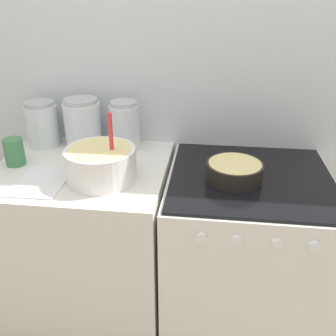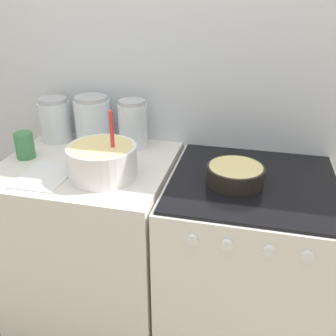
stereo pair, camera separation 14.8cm
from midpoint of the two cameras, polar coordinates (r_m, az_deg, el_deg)
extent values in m
cube|color=silver|center=(1.80, 5.03, 13.43)|extent=(4.48, 0.05, 2.40)
cube|color=silver|center=(1.90, -8.96, -11.43)|extent=(0.74, 0.66, 0.89)
cube|color=white|center=(1.80, 13.87, -14.67)|extent=(0.68, 0.66, 0.87)
cube|color=black|center=(1.55, 15.58, -2.10)|extent=(0.66, 0.63, 0.01)
cylinder|color=white|center=(1.31, 6.98, -10.96)|extent=(0.04, 0.02, 0.04)
cylinder|color=white|center=(1.30, 12.30, -11.53)|extent=(0.04, 0.02, 0.04)
cylinder|color=white|center=(1.31, 18.38, -12.05)|extent=(0.04, 0.02, 0.04)
cylinder|color=white|center=(1.33, 23.58, -12.40)|extent=(0.04, 0.02, 0.04)
cylinder|color=white|center=(1.51, -7.21, 0.95)|extent=(0.28, 0.28, 0.13)
cylinder|color=#EFDB8C|center=(1.50, -7.28, 2.05)|extent=(0.25, 0.25, 0.07)
cylinder|color=red|center=(1.46, -5.59, 3.76)|extent=(0.02, 0.02, 0.26)
cylinder|color=black|center=(1.50, 13.01, -1.07)|extent=(0.23, 0.23, 0.07)
cylinder|color=#EFDB8C|center=(1.50, 13.04, -0.83)|extent=(0.21, 0.21, 0.06)
cylinder|color=silver|center=(1.93, -14.69, 6.87)|extent=(0.15, 0.15, 0.19)
cylinder|color=silver|center=(1.94, -14.56, 5.79)|extent=(0.13, 0.13, 0.12)
cylinder|color=#B2B2B7|center=(1.90, -15.05, 9.92)|extent=(0.14, 0.14, 0.02)
cylinder|color=silver|center=(1.84, -9.08, 6.85)|extent=(0.17, 0.17, 0.22)
cylinder|color=olive|center=(1.86, -8.99, 5.59)|extent=(0.15, 0.15, 0.13)
cylinder|color=#B2B2B7|center=(1.81, -9.35, 10.38)|extent=(0.16, 0.16, 0.02)
cylinder|color=silver|center=(1.78, -2.98, 6.36)|extent=(0.14, 0.14, 0.21)
cylinder|color=red|center=(1.79, -2.95, 5.09)|extent=(0.12, 0.12, 0.13)
cylinder|color=#B2B2B7|center=(1.74, -3.07, 9.93)|extent=(0.12, 0.12, 0.02)
cylinder|color=#3F7F4C|center=(1.77, -18.80, 3.24)|extent=(0.08, 0.08, 0.12)
cube|color=white|center=(1.59, -15.69, -1.16)|extent=(0.20, 0.26, 0.01)
camera|label=1|loc=(0.07, -87.14, 1.39)|focal=40.00mm
camera|label=2|loc=(0.07, 92.86, -1.39)|focal=40.00mm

